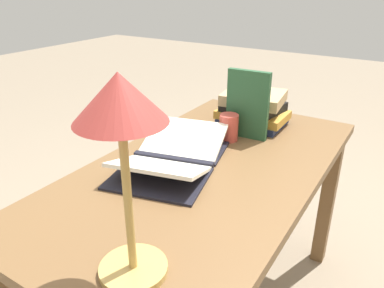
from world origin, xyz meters
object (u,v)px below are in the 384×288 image
object	(u,v)px
book_stack_tall	(253,109)
reading_lamp	(122,124)
book_standing_upright	(248,105)
coffee_mug	(229,127)
open_book	(173,156)

from	to	relation	value
book_stack_tall	reading_lamp	bearing A→B (deg)	8.49
book_standing_upright	reading_lamp	bearing A→B (deg)	4.76
reading_lamp	coffee_mug	bearing A→B (deg)	-168.41
open_book	reading_lamp	distance (m)	0.62
reading_lamp	coffee_mug	world-z (taller)	reading_lamp
book_stack_tall	coffee_mug	world-z (taller)	book_stack_tall
book_standing_upright	reading_lamp	size ratio (longest dim) A/B	0.61
book_standing_upright	reading_lamp	world-z (taller)	reading_lamp
reading_lamp	coffee_mug	size ratio (longest dim) A/B	4.23
coffee_mug	open_book	bearing A→B (deg)	-14.47
open_book	reading_lamp	bearing A→B (deg)	11.68
book_standing_upright	coffee_mug	size ratio (longest dim) A/B	2.57
book_stack_tall	reading_lamp	world-z (taller)	reading_lamp
open_book	coffee_mug	distance (m)	0.29
book_stack_tall	coffee_mug	size ratio (longest dim) A/B	2.76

